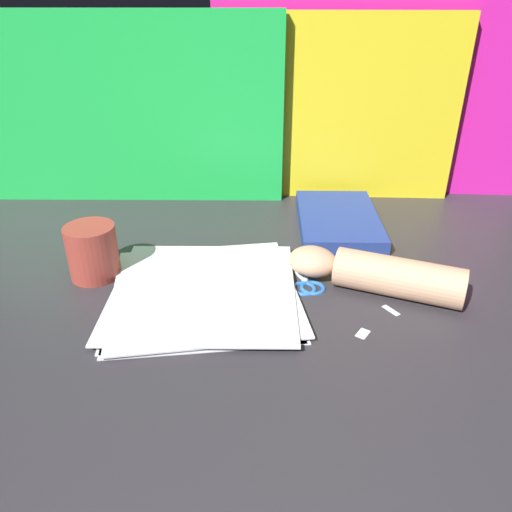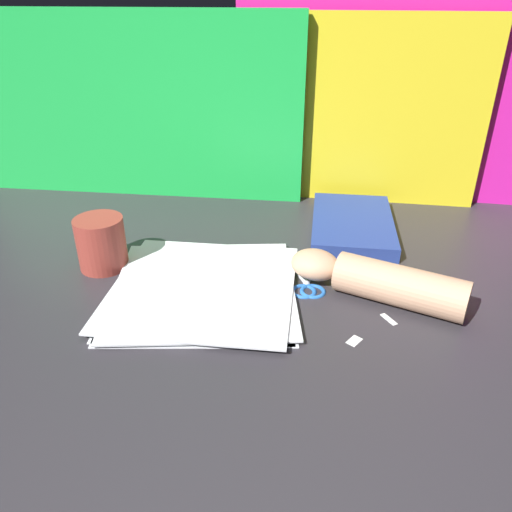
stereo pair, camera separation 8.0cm
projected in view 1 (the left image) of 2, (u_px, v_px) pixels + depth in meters
ground_plane at (255, 287)px, 0.83m from camera, size 6.00×6.00×0.00m
backdrop_panel_left at (104, 112)px, 1.08m from camera, size 0.78×0.10×0.40m
backdrop_panel_center at (256, 110)px, 1.11m from camera, size 0.89×0.14×0.40m
backdrop_panel_right at (377, 85)px, 1.10m from camera, size 0.72×0.13×0.50m
paper_stack at (204, 291)px, 0.81m from camera, size 0.32×0.32×0.01m
book_closed at (338, 220)px, 1.03m from camera, size 0.19×0.27×0.03m
scissors at (304, 277)px, 0.85m from camera, size 0.08×0.16×0.01m
hand_forearm at (376, 273)px, 0.81m from camera, size 0.28×0.19×0.06m
paper_scrap_near at (391, 310)px, 0.77m from camera, size 0.02×0.03×0.00m
paper_scrap_mid at (363, 333)px, 0.72m from camera, size 0.03×0.03×0.00m
mug at (93, 252)px, 0.85m from camera, size 0.08×0.08×0.09m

